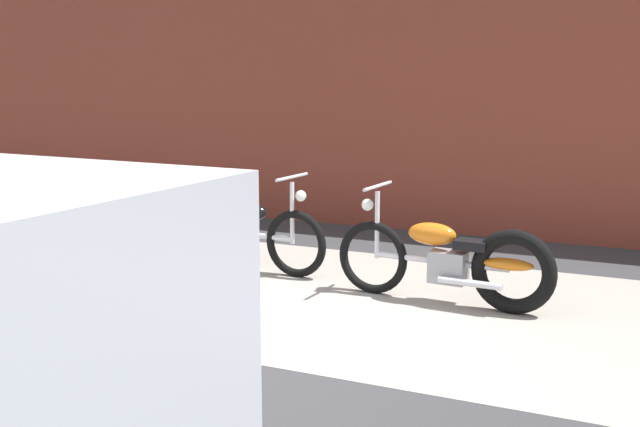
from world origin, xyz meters
name	(u,v)px	position (x,y,z in m)	size (l,w,h in m)	color
ground_plane	(200,355)	(0.00, 0.00, 0.00)	(80.00, 80.00, 0.00)	#38383A
sidewalk_slab	(304,293)	(0.00, 1.75, 0.00)	(36.00, 3.50, 0.01)	#9E998E
brick_building_wall	(419,44)	(0.00, 5.20, 2.39)	(36.00, 0.50, 4.78)	brown
motorcycle_black	(229,230)	(-1.13, 2.30, 0.40)	(2.01, 0.58, 1.03)	black
motorcycle_orange	(457,261)	(1.39, 1.95, 0.40)	(2.01, 0.58, 1.03)	black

